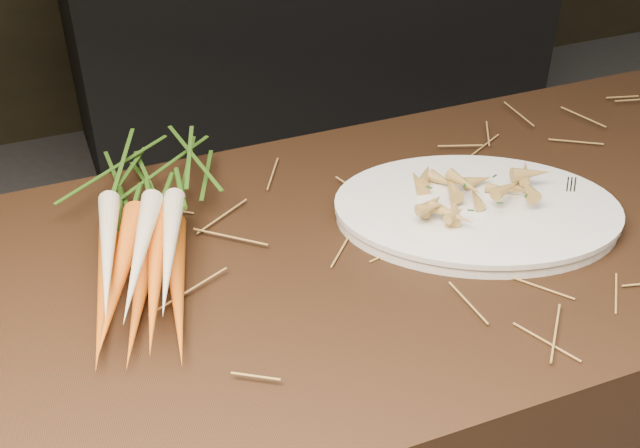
{
  "coord_description": "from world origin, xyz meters",
  "views": [
    {
      "loc": [
        -0.75,
        -0.55,
        1.63
      ],
      "look_at": [
        -0.41,
        0.31,
        0.96
      ],
      "focal_mm": 45.0,
      "sensor_mm": 36.0,
      "label": 1
    }
  ],
  "objects": [
    {
      "name": "main_counter",
      "position": [
        0.0,
        0.3,
        0.45
      ],
      "size": [
        2.4,
        0.7,
        0.9
      ],
      "primitive_type": "cube",
      "color": "black",
      "rests_on": "ground"
    },
    {
      "name": "back_counter",
      "position": [
        0.3,
        2.18,
        0.42
      ],
      "size": [
        1.82,
        0.62,
        0.84
      ],
      "color": "black",
      "rests_on": "ground"
    },
    {
      "name": "straw_bedding",
      "position": [
        0.0,
        0.3,
        0.91
      ],
      "size": [
        1.4,
        0.6,
        0.02
      ],
      "primitive_type": null,
      "color": "olive",
      "rests_on": "main_counter"
    },
    {
      "name": "root_veg_bunch",
      "position": [
        -0.63,
        0.45,
        0.95
      ],
      "size": [
        0.3,
        0.57,
        0.1
      ],
      "rotation": [
        0.0,
        0.0,
        -0.29
      ],
      "color": "#C75813",
      "rests_on": "main_counter"
    },
    {
      "name": "serving_platter",
      "position": [
        -0.15,
        0.3,
        0.91
      ],
      "size": [
        0.52,
        0.44,
        0.02
      ],
      "primitive_type": null,
      "rotation": [
        0.0,
        0.0,
        -0.42
      ],
      "color": "white",
      "rests_on": "main_counter"
    },
    {
      "name": "roasted_veg_heap",
      "position": [
        -0.15,
        0.3,
        0.95
      ],
      "size": [
        0.26,
        0.23,
        0.05
      ],
      "primitive_type": null,
      "rotation": [
        0.0,
        0.0,
        -0.42
      ],
      "color": "#AB7D33",
      "rests_on": "serving_platter"
    },
    {
      "name": "serving_fork",
      "position": [
        -0.02,
        0.22,
        0.93
      ],
      "size": [
        0.12,
        0.14,
        0.0
      ],
      "primitive_type": "cube",
      "rotation": [
        0.0,
        0.0,
        -0.68
      ],
      "color": "silver",
      "rests_on": "serving_platter"
    }
  ]
}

